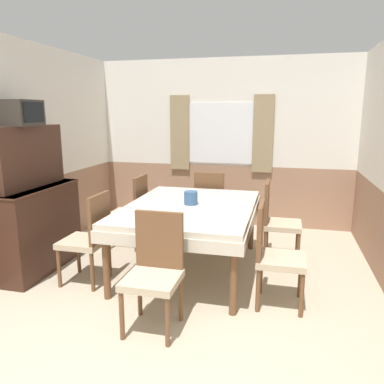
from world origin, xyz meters
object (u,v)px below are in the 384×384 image
at_px(chair_right_near, 273,252).
at_px(chair_head_window, 211,202).
at_px(chair_head_near, 155,268).
at_px(sideboard, 34,210).
at_px(chair_left_near, 90,236).
at_px(vase, 191,198).
at_px(chair_left_far, 132,209).
at_px(tv, 22,113).
at_px(chair_right_far, 277,219).
at_px(dining_table, 190,214).

bearing_deg(chair_right_near, chair_head_window, -151.75).
xyz_separation_m(chair_head_near, sideboard, (-1.72, 0.79, 0.18)).
distance_m(chair_left_near, sideboard, 0.82).
xyz_separation_m(chair_right_near, chair_left_near, (-1.88, 0.00, 0.00)).
bearing_deg(chair_head_near, vase, -90.00).
distance_m(chair_left_far, tv, 1.80).
xyz_separation_m(chair_head_near, tv, (-1.69, 0.71, 1.26)).
xyz_separation_m(chair_left_far, chair_right_far, (1.88, 0.00, 0.00)).
distance_m(chair_head_window, chair_left_near, 1.99).
relative_size(chair_head_window, chair_left_near, 1.00).
height_order(chair_right_near, chair_right_far, same).
bearing_deg(dining_table, chair_right_near, -31.04).
bearing_deg(chair_left_far, chair_left_near, -180.00).
xyz_separation_m(dining_table, chair_left_far, (-0.94, 0.57, -0.15)).
bearing_deg(vase, tv, -163.25).
height_order(chair_right_near, chair_left_far, same).
bearing_deg(dining_table, sideboard, -167.03).
relative_size(chair_right_near, sideboard, 0.59).
height_order(chair_left_near, sideboard, sideboard).
distance_m(chair_head_near, vase, 1.26).
height_order(chair_left_near, vase, chair_left_near).
relative_size(chair_right_far, chair_head_near, 1.00).
relative_size(chair_head_window, chair_left_far, 1.00).
bearing_deg(sideboard, vase, 13.96).
xyz_separation_m(chair_head_near, vase, (0.00, 1.22, 0.33)).
bearing_deg(chair_right_far, sideboard, -70.12).
height_order(chair_right_far, vase, chair_right_far).
height_order(chair_left_far, chair_right_far, same).
bearing_deg(chair_right_near, dining_table, -121.04).
height_order(chair_left_far, chair_head_near, same).
distance_m(chair_right_near, chair_left_near, 1.88).
bearing_deg(chair_head_near, chair_head_window, -90.00).
bearing_deg(chair_head_window, chair_right_far, -33.32).
bearing_deg(chair_head_window, chair_head_near, -90.00).
bearing_deg(chair_head_window, chair_right_near, -61.75).
bearing_deg(chair_left_far, chair_right_near, -121.04).
distance_m(chair_left_far, sideboard, 1.25).
bearing_deg(chair_left_far, chair_head_window, -56.68).
xyz_separation_m(chair_head_window, chair_left_near, (-0.94, -1.75, 0.00)).
height_order(chair_right_far, chair_left_near, same).
bearing_deg(dining_table, chair_left_far, 148.96).
bearing_deg(dining_table, tv, -164.23).
distance_m(chair_right_near, vase, 1.16).
relative_size(chair_right_far, tv, 2.48).
distance_m(dining_table, chair_right_near, 1.11).
xyz_separation_m(chair_left_far, chair_left_near, (0.00, -1.13, 0.00)).
distance_m(dining_table, chair_head_window, 1.20).
bearing_deg(chair_head_near, chair_right_near, -146.68).
height_order(chair_right_far, sideboard, sideboard).
bearing_deg(vase, chair_left_near, -147.58).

